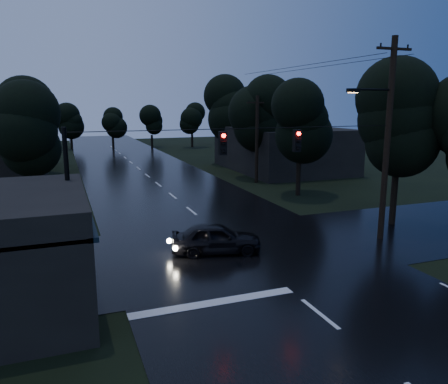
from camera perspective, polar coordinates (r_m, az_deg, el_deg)
main_road at (r=37.82m, az=-8.56°, el=0.95°), size 12.00×120.00×0.02m
cross_street at (r=21.08m, az=1.94°, el=-7.49°), size 60.00×9.00×0.02m
building_far_right at (r=46.07m, az=7.60°, el=5.63°), size 10.00×14.00×4.40m
utility_pole_main at (r=23.07m, az=20.43°, el=6.82°), size 3.50×0.30×10.00m
utility_pole_far at (r=38.03m, az=4.32°, el=7.00°), size 2.00×0.30×7.50m
anchor_pole_left at (r=17.81m, az=-19.55°, el=-1.69°), size 0.18×0.18×6.00m
span_signals at (r=19.30m, az=4.74°, el=6.66°), size 15.00×0.37×1.12m
tree_corner_near at (r=26.25m, az=22.00°, el=8.80°), size 4.48×4.48×9.44m
tree_left_a at (r=28.46m, az=-23.45°, el=7.32°), size 3.92×3.92×8.26m
tree_left_b at (r=36.46m, az=-23.92°, el=8.60°), size 4.20×4.20×8.85m
tree_left_c at (r=46.46m, az=-24.08°, el=9.48°), size 4.48×4.48×9.44m
tree_right_a at (r=32.94m, az=9.94°, el=9.20°), size 4.20×4.20×8.85m
tree_right_b at (r=40.29m, az=4.86°, el=10.26°), size 4.48×4.48×9.44m
tree_right_c at (r=49.71m, az=0.47°, el=10.97°), size 4.76×4.76×10.03m
car at (r=20.38m, az=-1.01°, el=-6.06°), size 4.44×2.62×1.42m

